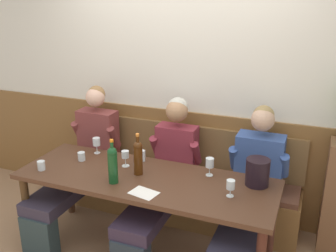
{
  "coord_description": "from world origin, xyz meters",
  "views": [
    {
      "loc": [
        1.24,
        -2.43,
        2.19
      ],
      "look_at": [
        0.09,
        0.46,
        1.11
      ],
      "focal_mm": 41.17,
      "sensor_mm": 36.0,
      "label": 1
    }
  ],
  "objects_px": {
    "dining_table": "(146,186)",
    "wine_glass_mid_left": "(210,164)",
    "wine_bottle_amber_mid": "(113,164)",
    "person_left_seat": "(252,191)",
    "wine_glass_center_front": "(125,155)",
    "water_tumbler_right": "(41,165)",
    "person_center_left_seat": "(164,175)",
    "wine_bottle_clear_water": "(138,157)",
    "wall_bench": "(173,190)",
    "wine_glass_right_end": "(96,142)",
    "ice_bucket": "(257,172)",
    "person_right_seat": "(81,160)",
    "water_tumbler_left": "(82,156)",
    "water_tumbler_center": "(142,156)",
    "wine_glass_left_end": "(231,185)"
  },
  "relations": [
    {
      "from": "dining_table",
      "to": "wine_glass_mid_left",
      "type": "xyz_separation_m",
      "value": [
        0.48,
        0.23,
        0.19
      ]
    },
    {
      "from": "wine_bottle_amber_mid",
      "to": "person_left_seat",
      "type": "bearing_deg",
      "value": 25.66
    },
    {
      "from": "wine_glass_center_front",
      "to": "water_tumbler_right",
      "type": "relative_size",
      "value": 1.79
    },
    {
      "from": "person_center_left_seat",
      "to": "wine_bottle_clear_water",
      "type": "distance_m",
      "value": 0.4
    },
    {
      "from": "wall_bench",
      "to": "person_left_seat",
      "type": "relative_size",
      "value": 1.94
    },
    {
      "from": "wall_bench",
      "to": "wine_glass_center_front",
      "type": "distance_m",
      "value": 0.81
    },
    {
      "from": "person_left_seat",
      "to": "wine_glass_right_end",
      "type": "xyz_separation_m",
      "value": [
        -1.47,
        -0.03,
        0.23
      ]
    },
    {
      "from": "ice_bucket",
      "to": "wine_bottle_clear_water",
      "type": "xyz_separation_m",
      "value": [
        -0.96,
        -0.18,
        0.05
      ]
    },
    {
      "from": "wall_bench",
      "to": "water_tumbler_right",
      "type": "relative_size",
      "value": 30.58
    },
    {
      "from": "wall_bench",
      "to": "person_right_seat",
      "type": "xyz_separation_m",
      "value": [
        -0.84,
        -0.35,
        0.34
      ]
    },
    {
      "from": "person_left_seat",
      "to": "wine_glass_center_front",
      "type": "bearing_deg",
      "value": -170.38
    },
    {
      "from": "person_left_seat",
      "to": "water_tumbler_right",
      "type": "bearing_deg",
      "value": -163.2
    },
    {
      "from": "wall_bench",
      "to": "wine_bottle_clear_water",
      "type": "relative_size",
      "value": 6.84
    },
    {
      "from": "wine_bottle_clear_water",
      "to": "water_tumbler_right",
      "type": "distance_m",
      "value": 0.85
    },
    {
      "from": "water_tumbler_left",
      "to": "water_tumbler_center",
      "type": "height_order",
      "value": "water_tumbler_center"
    },
    {
      "from": "person_left_seat",
      "to": "wine_glass_mid_left",
      "type": "relative_size",
      "value": 8.15
    },
    {
      "from": "wall_bench",
      "to": "ice_bucket",
      "type": "distance_m",
      "value": 1.13
    },
    {
      "from": "wine_bottle_clear_water",
      "to": "water_tumbler_right",
      "type": "height_order",
      "value": "wine_bottle_clear_water"
    },
    {
      "from": "ice_bucket",
      "to": "wine_glass_center_front",
      "type": "bearing_deg",
      "value": -175.87
    },
    {
      "from": "water_tumbler_center",
      "to": "wine_bottle_amber_mid",
      "type": "bearing_deg",
      "value": -93.81
    },
    {
      "from": "wine_glass_right_end",
      "to": "wine_glass_mid_left",
      "type": "xyz_separation_m",
      "value": [
        1.13,
        -0.06,
        -0.0
      ]
    },
    {
      "from": "wall_bench",
      "to": "person_center_left_seat",
      "type": "bearing_deg",
      "value": -83.36
    },
    {
      "from": "wine_bottle_amber_mid",
      "to": "wine_glass_right_end",
      "type": "height_order",
      "value": "wine_bottle_amber_mid"
    },
    {
      "from": "water_tumbler_right",
      "to": "water_tumbler_center",
      "type": "height_order",
      "value": "water_tumbler_center"
    },
    {
      "from": "wine_glass_center_front",
      "to": "water_tumbler_center",
      "type": "height_order",
      "value": "wine_glass_center_front"
    },
    {
      "from": "ice_bucket",
      "to": "wine_glass_mid_left",
      "type": "relative_size",
      "value": 1.41
    },
    {
      "from": "person_center_left_seat",
      "to": "water_tumbler_right",
      "type": "bearing_deg",
      "value": -151.42
    },
    {
      "from": "dining_table",
      "to": "wine_glass_center_front",
      "type": "bearing_deg",
      "value": 152.49
    },
    {
      "from": "ice_bucket",
      "to": "water_tumbler_left",
      "type": "height_order",
      "value": "ice_bucket"
    },
    {
      "from": "wall_bench",
      "to": "wine_glass_center_front",
      "type": "height_order",
      "value": "wall_bench"
    },
    {
      "from": "person_center_left_seat",
      "to": "water_tumbler_center",
      "type": "distance_m",
      "value": 0.27
    },
    {
      "from": "wine_glass_mid_left",
      "to": "wine_glass_left_end",
      "type": "relative_size",
      "value": 1.17
    },
    {
      "from": "wine_glass_right_end",
      "to": "wine_glass_center_front",
      "type": "relative_size",
      "value": 1.07
    },
    {
      "from": "ice_bucket",
      "to": "wine_bottle_amber_mid",
      "type": "distance_m",
      "value": 1.15
    },
    {
      "from": "wine_glass_center_front",
      "to": "wine_glass_right_end",
      "type": "bearing_deg",
      "value": 157.89
    },
    {
      "from": "wine_glass_mid_left",
      "to": "wine_bottle_clear_water",
      "type": "bearing_deg",
      "value": -160.89
    },
    {
      "from": "ice_bucket",
      "to": "wine_bottle_clear_water",
      "type": "bearing_deg",
      "value": -169.54
    },
    {
      "from": "person_right_seat",
      "to": "water_tumbler_left",
      "type": "relative_size",
      "value": 16.67
    },
    {
      "from": "wine_glass_left_end",
      "to": "water_tumbler_center",
      "type": "xyz_separation_m",
      "value": [
        -0.89,
        0.34,
        -0.04
      ]
    },
    {
      "from": "person_right_seat",
      "to": "water_tumbler_center",
      "type": "bearing_deg",
      "value": -1.39
    },
    {
      "from": "ice_bucket",
      "to": "water_tumbler_right",
      "type": "height_order",
      "value": "ice_bucket"
    },
    {
      "from": "ice_bucket",
      "to": "wine_glass_center_front",
      "type": "relative_size",
      "value": 1.51
    },
    {
      "from": "person_center_left_seat",
      "to": "ice_bucket",
      "type": "bearing_deg",
      "value": -6.14
    },
    {
      "from": "ice_bucket",
      "to": "wine_bottle_amber_mid",
      "type": "xyz_separation_m",
      "value": [
        -1.08,
        -0.39,
        0.06
      ]
    },
    {
      "from": "person_center_left_seat",
      "to": "water_tumbler_right",
      "type": "height_order",
      "value": "person_center_left_seat"
    },
    {
      "from": "wine_glass_left_end",
      "to": "water_tumbler_right",
      "type": "xyz_separation_m",
      "value": [
        -1.62,
        -0.16,
        -0.05
      ]
    },
    {
      "from": "ice_bucket",
      "to": "wine_glass_center_front",
      "type": "distance_m",
      "value": 1.14
    },
    {
      "from": "water_tumbler_center",
      "to": "person_center_left_seat",
      "type": "bearing_deg",
      "value": 3.68
    },
    {
      "from": "person_right_seat",
      "to": "water_tumbler_left",
      "type": "height_order",
      "value": "person_right_seat"
    },
    {
      "from": "water_tumbler_center",
      "to": "wine_bottle_clear_water",
      "type": "bearing_deg",
      "value": -71.21
    }
  ]
}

